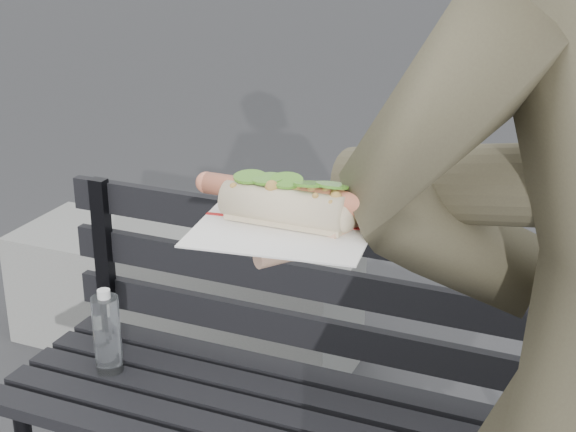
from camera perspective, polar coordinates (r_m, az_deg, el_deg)
name	(u,v)px	position (r m, az deg, el deg)	size (l,w,h in m)	color
park_bench	(331,389)	(1.96, 2.79, -11.09)	(1.50, 0.44, 0.88)	black
concrete_block	(182,298)	(3.08, -6.88, -5.30)	(1.20, 0.40, 0.40)	slate
held_hotdog	(477,194)	(0.96, 12.14, 1.38)	(0.63, 0.30, 0.20)	#484130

